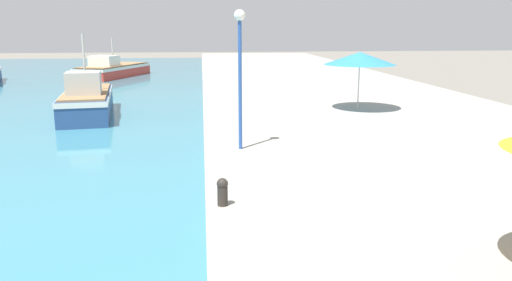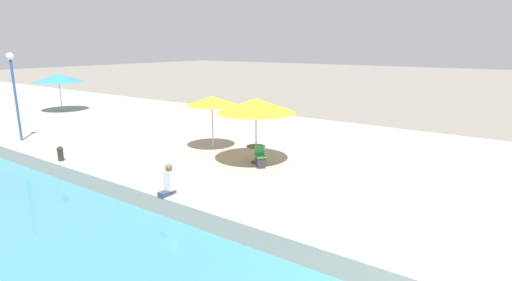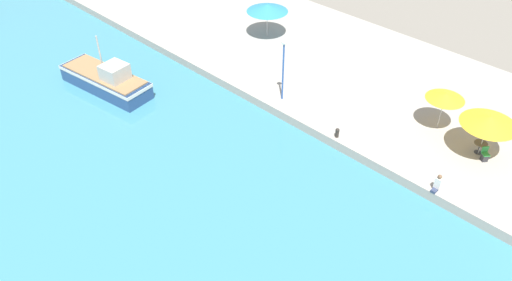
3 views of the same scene
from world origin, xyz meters
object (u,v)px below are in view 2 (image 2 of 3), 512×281
at_px(cafe_umbrella_white, 212,101).
at_px(cafe_umbrella_pink, 256,106).
at_px(cafe_chair_left, 260,160).
at_px(mooring_bollard, 60,153).
at_px(cafe_table, 256,151).
at_px(cafe_umbrella_striped, 59,78).
at_px(person_at_quay, 168,181).
at_px(lamppost, 14,82).

bearing_deg(cafe_umbrella_white, cafe_umbrella_pink, -103.88).
bearing_deg(cafe_chair_left, mooring_bollard, -21.51).
distance_m(cafe_umbrella_white, cafe_table, 3.65).
xyz_separation_m(cafe_umbrella_striped, person_at_quay, (-7.24, -19.77, -2.05)).
height_order(cafe_umbrella_striped, cafe_chair_left, cafe_umbrella_striped).
bearing_deg(cafe_umbrella_striped, cafe_umbrella_pink, -97.24).
distance_m(cafe_table, cafe_chair_left, 0.75).
bearing_deg(cafe_umbrella_pink, cafe_chair_left, -127.98).
height_order(cafe_umbrella_striped, lamppost, lamppost).
bearing_deg(cafe_table, cafe_umbrella_striped, 82.92).
distance_m(cafe_chair_left, lamppost, 13.80).
bearing_deg(cafe_umbrella_striped, cafe_chair_left, -98.14).
bearing_deg(lamppost, cafe_table, -72.63).
height_order(cafe_umbrella_striped, cafe_table, cafe_umbrella_striped).
bearing_deg(lamppost, cafe_umbrella_pink, -72.95).
distance_m(cafe_umbrella_white, lamppost, 10.53).
height_order(cafe_umbrella_pink, cafe_table, cafe_umbrella_pink).
xyz_separation_m(cafe_umbrella_pink, mooring_bollard, (-4.68, 7.16, -2.14)).
distance_m(cafe_umbrella_striped, person_at_quay, 21.16).
bearing_deg(lamppost, cafe_umbrella_white, -63.86).
distance_m(cafe_umbrella_pink, person_at_quay, 5.12).
relative_size(cafe_umbrella_pink, cafe_umbrella_white, 1.29).
relative_size(person_at_quay, mooring_bollard, 1.62).
relative_size(cafe_umbrella_pink, cafe_table, 4.14).
relative_size(cafe_umbrella_striped, cafe_table, 4.35).
bearing_deg(cafe_umbrella_pink, person_at_quay, 176.68).
xyz_separation_m(cafe_chair_left, lamppost, (-3.46, 13.07, 2.77)).
xyz_separation_m(cafe_umbrella_pink, cafe_table, (0.06, 0.05, -1.96)).
height_order(cafe_umbrella_white, lamppost, lamppost).
bearing_deg(cafe_umbrella_white, cafe_chair_left, -107.82).
distance_m(cafe_table, person_at_quay, 4.77).
bearing_deg(cafe_umbrella_striped, cafe_table, -97.08).
xyz_separation_m(cafe_umbrella_pink, cafe_umbrella_white, (0.77, 3.13, -0.13)).
height_order(cafe_table, mooring_bollard, cafe_table).
bearing_deg(cafe_umbrella_pink, mooring_bollard, 123.17).
bearing_deg(cafe_umbrella_white, mooring_bollard, 143.56).
height_order(cafe_table, person_at_quay, person_at_quay).
height_order(cafe_umbrella_pink, person_at_quay, cafe_umbrella_pink).
bearing_deg(cafe_chair_left, cafe_umbrella_striped, -58.84).
distance_m(cafe_umbrella_white, mooring_bollard, 7.07).
bearing_deg(cafe_umbrella_white, lamppost, 116.14).
distance_m(cafe_umbrella_pink, cafe_table, 1.96).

